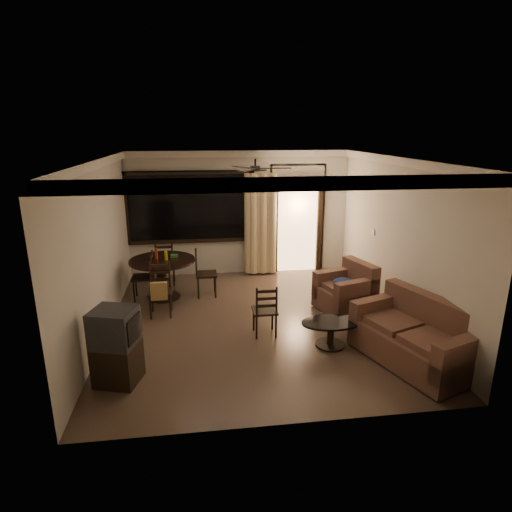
{
  "coord_description": "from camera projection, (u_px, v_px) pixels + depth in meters",
  "views": [
    {
      "loc": [
        -0.9,
        -6.81,
        3.24
      ],
      "look_at": [
        0.04,
        0.2,
        1.14
      ],
      "focal_mm": 30.0,
      "sensor_mm": 36.0,
      "label": 1
    }
  ],
  "objects": [
    {
      "name": "ground",
      "position": [
        255.0,
        322.0,
        7.51
      ],
      "size": [
        5.5,
        5.5,
        0.0
      ],
      "primitive_type": "plane",
      "color": "#7F6651",
      "rests_on": "ground"
    },
    {
      "name": "room_shell",
      "position": [
        273.0,
        201.0,
        8.74
      ],
      "size": [
        5.5,
        6.7,
        5.5
      ],
      "color": "beige",
      "rests_on": "ground"
    },
    {
      "name": "dining_table",
      "position": [
        163.0,
        268.0,
        8.41
      ],
      "size": [
        1.28,
        1.28,
        1.02
      ],
      "rotation": [
        0.0,
        0.0,
        0.01
      ],
      "color": "black",
      "rests_on": "ground"
    },
    {
      "name": "dining_chair_west",
      "position": [
        144.0,
        285.0,
        8.45
      ],
      "size": [
        0.42,
        0.42,
        0.95
      ],
      "rotation": [
        0.0,
        0.0,
        -1.56
      ],
      "color": "black",
      "rests_on": "ground"
    },
    {
      "name": "dining_chair_east",
      "position": [
        206.0,
        282.0,
        8.62
      ],
      "size": [
        0.42,
        0.42,
        0.95
      ],
      "rotation": [
        0.0,
        0.0,
        1.58
      ],
      "color": "black",
      "rests_on": "ground"
    },
    {
      "name": "dining_chair_south",
      "position": [
        161.0,
        299.0,
        7.69
      ],
      "size": [
        0.42,
        0.48,
        0.95
      ],
      "rotation": [
        0.0,
        0.0,
        0.01
      ],
      "color": "black",
      "rests_on": "ground"
    },
    {
      "name": "dining_chair_north",
      "position": [
        166.0,
        272.0,
        9.25
      ],
      "size": [
        0.42,
        0.42,
        0.95
      ],
      "rotation": [
        0.0,
        0.0,
        3.15
      ],
      "color": "black",
      "rests_on": "ground"
    },
    {
      "name": "tv_cabinet",
      "position": [
        116.0,
        346.0,
        5.58
      ],
      "size": [
        0.65,
        0.62,
        1.04
      ],
      "rotation": [
        0.0,
        0.0,
        -0.29
      ],
      "color": "black",
      "rests_on": "ground"
    },
    {
      "name": "sofa",
      "position": [
        416.0,
        338.0,
        6.13
      ],
      "size": [
        1.46,
        1.95,
        0.93
      ],
      "rotation": [
        0.0,
        0.0,
        0.35
      ],
      "color": "#492C22",
      "rests_on": "ground"
    },
    {
      "name": "armchair",
      "position": [
        347.0,
        291.0,
        7.91
      ],
      "size": [
        1.09,
        1.09,
        0.88
      ],
      "rotation": [
        0.0,
        0.0,
        0.3
      ],
      "color": "#492C22",
      "rests_on": "ground"
    },
    {
      "name": "coffee_table",
      "position": [
        331.0,
        330.0,
        6.6
      ],
      "size": [
        0.93,
        0.56,
        0.41
      ],
      "rotation": [
        0.0,
        0.0,
        0.41
      ],
      "color": "black",
      "rests_on": "ground"
    },
    {
      "name": "side_chair",
      "position": [
        265.0,
        320.0,
        6.97
      ],
      "size": [
        0.4,
        0.4,
        0.88
      ],
      "rotation": [
        0.0,
        0.0,
        3.16
      ],
      "color": "black",
      "rests_on": "ground"
    }
  ]
}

